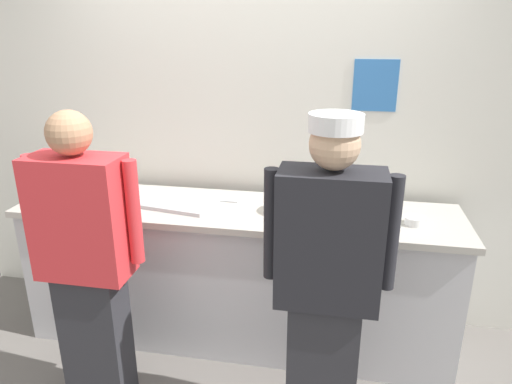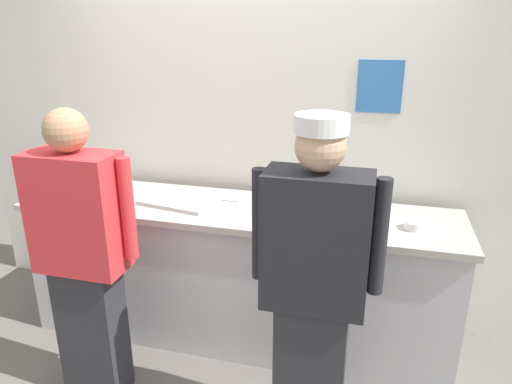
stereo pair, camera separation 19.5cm
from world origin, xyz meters
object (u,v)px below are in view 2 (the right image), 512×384
at_px(chef_near_left, 83,255).
at_px(squeeze_bottle_primary, 85,183).
at_px(chef_center, 314,285).
at_px(ramekin_yellow_sauce, 89,184).
at_px(ramekin_red_sauce, 414,225).
at_px(ramekin_green_sauce, 105,188).
at_px(plate_stack_rear, 285,206).
at_px(chefs_knife, 215,198).
at_px(mixing_bowl_steel, 350,212).
at_px(plate_stack_front, 126,193).
at_px(deli_cup, 297,195).
at_px(ramekin_orange_sauce, 127,185).
at_px(sheet_tray, 181,200).

bearing_deg(chef_near_left, squeeze_bottle_primary, 121.98).
xyz_separation_m(chef_center, ramekin_yellow_sauce, (-1.72, 0.84, 0.06)).
bearing_deg(ramekin_red_sauce, ramekin_green_sauce, 176.88).
bearing_deg(plate_stack_rear, chef_near_left, -143.97).
height_order(plate_stack_rear, chefs_knife, plate_stack_rear).
height_order(mixing_bowl_steel, chefs_knife, mixing_bowl_steel).
xyz_separation_m(plate_stack_front, chefs_knife, (0.58, 0.11, -0.02)).
bearing_deg(chef_center, ramekin_yellow_sauce, 153.91).
relative_size(ramekin_green_sauce, deli_cup, 1.07).
bearing_deg(ramekin_orange_sauce, mixing_bowl_steel, -8.26).
bearing_deg(plate_stack_rear, mixing_bowl_steel, -5.35).
bearing_deg(ramekin_yellow_sauce, ramekin_green_sauce, -20.66).
height_order(sheet_tray, ramekin_orange_sauce, ramekin_orange_sauce).
bearing_deg(squeeze_bottle_primary, plate_stack_front, 10.75).
height_order(ramekin_yellow_sauce, ramekin_orange_sauce, same).
bearing_deg(mixing_bowl_steel, ramekin_red_sauce, -2.32).
bearing_deg(plate_stack_rear, squeeze_bottle_primary, -178.09).
bearing_deg(ramekin_orange_sauce, chef_near_left, -75.56).
bearing_deg(plate_stack_rear, ramekin_orange_sauce, 170.78).
bearing_deg(squeeze_bottle_primary, sheet_tray, 5.09).
distance_m(mixing_bowl_steel, ramekin_orange_sauce, 1.58).
relative_size(chef_center, deli_cup, 17.12).
relative_size(squeeze_bottle_primary, ramekin_green_sauce, 1.79).
xyz_separation_m(squeeze_bottle_primary, ramekin_red_sauce, (2.09, -0.01, -0.06)).
bearing_deg(chef_near_left, ramekin_yellow_sauce, 121.16).
bearing_deg(ramekin_red_sauce, sheet_tray, 177.43).
relative_size(chef_center, ramekin_red_sauce, 15.41).
xyz_separation_m(chef_near_left, ramekin_yellow_sauce, (-0.49, 0.81, 0.09)).
relative_size(ramekin_green_sauce, ramekin_yellow_sauce, 1.26).
bearing_deg(ramekin_orange_sauce, sheet_tray, -20.17).
xyz_separation_m(sheet_tray, ramekin_red_sauce, (1.43, -0.06, 0.01)).
bearing_deg(chef_center, plate_stack_rear, 111.34).
bearing_deg(mixing_bowl_steel, plate_stack_front, 178.31).
xyz_separation_m(deli_cup, chefs_knife, (-0.53, -0.08, -0.04)).
height_order(plate_stack_rear, deli_cup, deli_cup).
height_order(chef_center, ramekin_green_sauce, chef_center).
bearing_deg(mixing_bowl_steel, chef_near_left, -154.01).
bearing_deg(chef_near_left, ramekin_red_sauce, 20.67).
xyz_separation_m(plate_stack_front, ramekin_green_sauce, (-0.19, 0.05, -0.00)).
bearing_deg(plate_stack_front, deli_cup, 9.63).
bearing_deg(ramekin_orange_sauce, squeeze_bottle_primary, -126.72).
relative_size(sheet_tray, ramekin_red_sauce, 4.22).
bearing_deg(chefs_knife, deli_cup, 8.41).
bearing_deg(mixing_bowl_steel, ramekin_yellow_sauce, 175.00).
distance_m(chef_near_left, plate_stack_rear, 1.17).
bearing_deg(ramekin_yellow_sauce, chef_near_left, -58.84).
distance_m(ramekin_green_sauce, deli_cup, 1.31).
distance_m(chef_center, mixing_bowl_steel, 0.70).
bearing_deg(deli_cup, chef_near_left, -138.07).
xyz_separation_m(plate_stack_front, sheet_tray, (0.38, 0.01, -0.02)).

